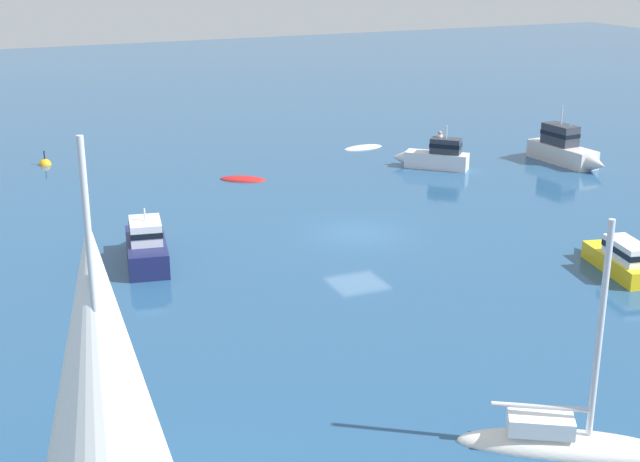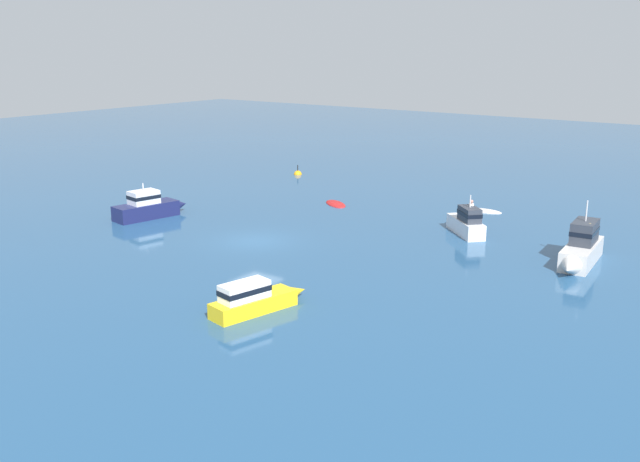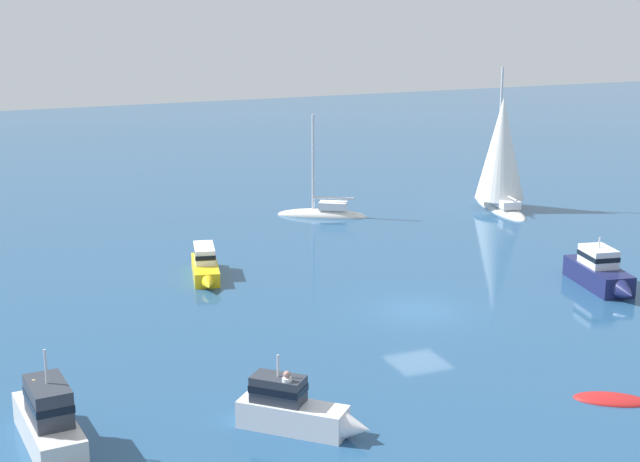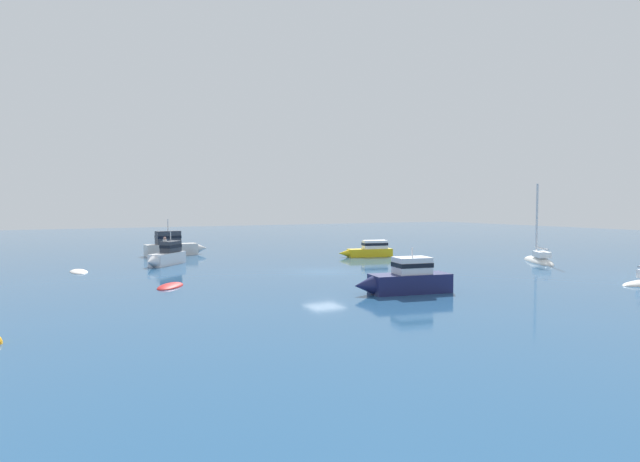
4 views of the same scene
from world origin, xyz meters
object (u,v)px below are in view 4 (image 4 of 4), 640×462
at_px(powerboat, 406,279).
at_px(launch, 369,250).
at_px(cabin_cruiser, 166,256).
at_px(rib, 170,287).
at_px(skiff, 79,272).
at_px(cabin_cruiser_1, 174,246).
at_px(yacht_1, 539,260).

bearing_deg(powerboat, launch, -107.37).
bearing_deg(cabin_cruiser, powerboat, 67.92).
bearing_deg(rib, skiff, -122.06).
height_order(cabin_cruiser, powerboat, cabin_cruiser).
bearing_deg(launch, cabin_cruiser, 6.30).
bearing_deg(powerboat, cabin_cruiser, -55.43).
distance_m(launch, powerboat, 19.54).
height_order(powerboat, cabin_cruiser_1, cabin_cruiser_1).
height_order(launch, yacht_1, yacht_1).
bearing_deg(skiff, rib, -160.92).
bearing_deg(launch, powerboat, 74.91).
relative_size(rib, skiff, 1.00).
xyz_separation_m(powerboat, cabin_cruiser_1, (6.66, -26.93, 0.13)).
bearing_deg(powerboat, rib, -26.43).
xyz_separation_m(cabin_cruiser, yacht_1, (-27.55, 12.24, -0.59)).
relative_size(skiff, yacht_1, 0.41).
bearing_deg(yacht_1, rib, 119.21).
xyz_separation_m(rib, launch, (-19.77, -9.43, 0.62)).
bearing_deg(cabin_cruiser_1, rib, -107.51).
bearing_deg(rib, powerboat, 87.41).
distance_m(skiff, powerboat, 23.28).
bearing_deg(launch, yacht_1, 145.26).
distance_m(skiff, cabin_cruiser_1, 12.66).
height_order(cabin_cruiser, skiff, cabin_cruiser).
height_order(skiff, cabin_cruiser_1, cabin_cruiser_1).
height_order(rib, cabin_cruiser, cabin_cruiser).
relative_size(launch, cabin_cruiser, 1.27).
bearing_deg(cabin_cruiser_1, skiff, -137.62).
distance_m(skiff, yacht_1, 35.55).
bearing_deg(powerboat, yacht_1, -149.80).
height_order(launch, cabin_cruiser_1, cabin_cruiser_1).
distance_m(yacht_1, powerboat, 19.97).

